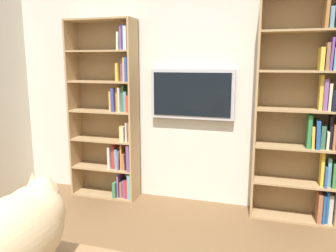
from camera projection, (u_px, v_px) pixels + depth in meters
name	position (u px, v px, depth m)	size (l,w,h in m)	color
wall_back	(197.00, 83.00, 3.70)	(4.52, 0.06, 2.70)	silver
bookshelf_left	(310.00, 109.00, 3.26)	(0.81, 0.28, 2.24)	tan
bookshelf_right	(112.00, 116.00, 3.89)	(0.79, 0.28, 2.04)	tan
wall_mounted_tv	(192.00, 94.00, 3.66)	(0.92, 0.07, 0.54)	#B7B7BC
cat	(20.00, 231.00, 1.28)	(0.28, 0.64, 0.36)	#D1B284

